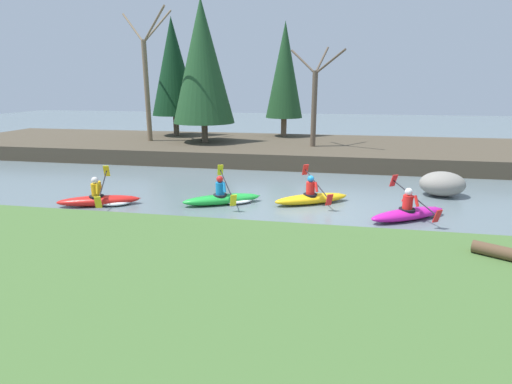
% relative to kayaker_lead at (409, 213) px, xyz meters
% --- Properties ---
extents(ground_plane, '(90.00, 90.00, 0.00)m').
position_rel_kayaker_lead_xyz_m(ground_plane, '(-2.98, 0.44, -0.22)').
color(ground_plane, slate).
extents(riverbank_near, '(44.00, 6.04, 0.88)m').
position_rel_kayaker_lead_xyz_m(riverbank_near, '(-2.98, -6.45, 0.22)').
color(riverbank_near, '#476B33').
rests_on(riverbank_near, ground).
extents(riverbank_far, '(44.00, 8.45, 0.78)m').
position_rel_kayaker_lead_xyz_m(riverbank_far, '(-2.98, 10.47, 0.17)').
color(riverbank_far, '#4C4233').
rests_on(riverbank_far, ground).
extents(conifer_tree_far_left, '(2.90, 2.90, 7.26)m').
position_rel_kayaker_lead_xyz_m(conifer_tree_far_left, '(-12.36, 12.59, 4.83)').
color(conifer_tree_far_left, brown).
rests_on(conifer_tree_far_left, riverbank_far).
extents(conifer_tree_left, '(3.48, 3.48, 7.76)m').
position_rel_kayaker_lead_xyz_m(conifer_tree_left, '(-9.60, 9.96, 4.98)').
color(conifer_tree_left, brown).
rests_on(conifer_tree_left, riverbank_far).
extents(conifer_tree_mid_left, '(2.32, 2.32, 6.95)m').
position_rel_kayaker_lead_xyz_m(conifer_tree_mid_left, '(-5.41, 13.42, 4.60)').
color(conifer_tree_mid_left, brown).
rests_on(conifer_tree_mid_left, riverbank_far).
extents(bare_tree_upstream, '(4.11, 4.06, 7.50)m').
position_rel_kayaker_lead_xyz_m(bare_tree_upstream, '(-12.90, 9.90, 4.09)').
color(bare_tree_upstream, '#7A664C').
rests_on(bare_tree_upstream, riverbank_far).
extents(bare_tree_mid_upstream, '(2.90, 2.86, 5.19)m').
position_rel_kayaker_lead_xyz_m(bare_tree_mid_upstream, '(-3.34, 9.42, 3.01)').
color(bare_tree_mid_upstream, brown).
rests_on(bare_tree_mid_upstream, riverbank_far).
extents(kayaker_lead, '(2.60, 2.00, 1.20)m').
position_rel_kayaker_lead_xyz_m(kayaker_lead, '(0.00, 0.00, 0.00)').
color(kayaker_lead, '#C61999').
rests_on(kayaker_lead, ground).
extents(kayaker_middle, '(2.66, 1.94, 1.20)m').
position_rel_kayaker_lead_xyz_m(kayaker_middle, '(-2.99, 1.17, 0.00)').
color(kayaker_middle, yellow).
rests_on(kayaker_middle, ground).
extents(kayaker_trailing, '(2.67, 1.93, 1.20)m').
position_rel_kayaker_lead_xyz_m(kayaker_trailing, '(-5.95, 0.59, -0.02)').
color(kayaker_trailing, green).
rests_on(kayaker_trailing, ground).
extents(kayaker_far_back, '(2.74, 2.00, 1.20)m').
position_rel_kayaker_lead_xyz_m(kayaker_far_back, '(-10.05, -0.34, -0.02)').
color(kayaker_far_back, red).
rests_on(kayaker_far_back, ground).
extents(boulder_midstream, '(1.61, 1.26, 0.91)m').
position_rel_kayaker_lead_xyz_m(boulder_midstream, '(1.70, 3.05, 0.23)').
color(boulder_midstream, gray).
rests_on(boulder_midstream, ground).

